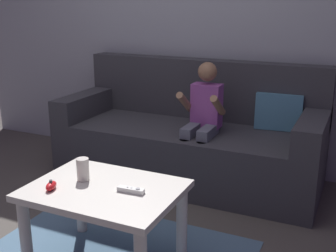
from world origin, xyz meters
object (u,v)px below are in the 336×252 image
Objects in this scene: game_remote_white_near_edge at (131,190)px; nunchuk_red at (51,186)px; soda_can at (83,169)px; person_seated_on_couch at (202,119)px; couch at (191,139)px; coffee_table at (105,202)px.

nunchuk_red reaches higher than game_remote_white_near_edge.
game_remote_white_near_edge is 1.16× the size of soda_can.
person_seated_on_couch is 6.69× the size of game_remote_white_near_edge.
couch is 20.43× the size of nunchuk_red.
game_remote_white_near_edge is (0.04, -1.12, -0.08)m from person_seated_on_couch.
nunchuk_red is 0.19m from soda_can.
couch is 1.46m from nunchuk_red.
person_seated_on_couch reaches higher than couch.
couch is at bearing 91.89° from coffee_table.
person_seated_on_couch is 1.14m from coffee_table.
soda_can is at bearing 64.84° from nunchuk_red.
game_remote_white_near_edge is 0.41m from nunchuk_red.
soda_can reaches higher than nunchuk_red.
coffee_table is at bearing -95.76° from person_seated_on_couch.
game_remote_white_near_edge is (0.20, -1.30, 0.15)m from couch.
nunchuk_red is (-0.23, -0.13, 0.10)m from coffee_table.
person_seated_on_couch reaches higher than game_remote_white_near_edge.
coffee_table is at bearing -11.84° from soda_can.
soda_can is (-0.30, 0.03, 0.05)m from game_remote_white_near_edge.
coffee_table is 7.77× the size of nunchuk_red.
nunchuk_red is at bearing -115.16° from soda_can.
coffee_table is at bearing -177.71° from game_remote_white_near_edge.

